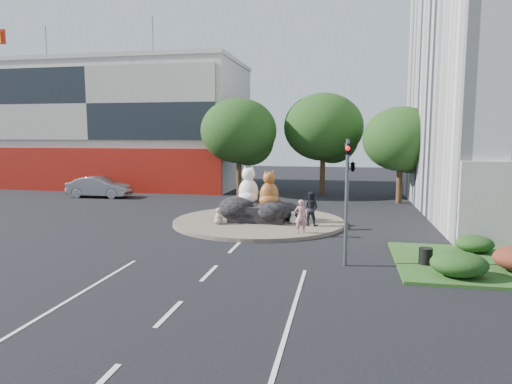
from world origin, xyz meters
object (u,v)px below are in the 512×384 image
at_px(pedestrian_dark, 311,208).
at_px(litter_bin, 426,256).
at_px(kitten_calico, 219,216).
at_px(cat_white, 248,185).
at_px(kitten_white, 293,217).
at_px(parked_car, 99,187).
at_px(pedestrian_pink, 301,216).
at_px(cat_tabby, 269,188).

height_order(pedestrian_dark, litter_bin, pedestrian_dark).
bearing_deg(kitten_calico, cat_white, 77.67).
distance_m(cat_white, kitten_white, 3.31).
distance_m(kitten_white, litter_bin, 9.11).
distance_m(parked_car, litter_bin, 28.33).
relative_size(pedestrian_dark, litter_bin, 2.95).
distance_m(kitten_calico, pedestrian_pink, 4.98).
relative_size(pedestrian_pink, litter_bin, 2.67).
height_order(cat_tabby, pedestrian_dark, cat_tabby).
bearing_deg(cat_white, pedestrian_pink, -33.75).
distance_m(kitten_white, pedestrian_pink, 2.53).
xyz_separation_m(kitten_calico, parked_car, (-13.18, 10.22, 0.19)).
relative_size(kitten_white, litter_bin, 1.13).
relative_size(pedestrian_dark, parked_car, 0.36).
height_order(kitten_white, parked_car, parked_car).
xyz_separation_m(cat_tabby, parked_car, (-15.85, 9.00, -1.28)).
distance_m(cat_tabby, litter_bin, 10.44).
distance_m(pedestrian_pink, parked_car, 21.40).
distance_m(pedestrian_dark, parked_car, 20.68).
height_order(cat_tabby, kitten_white, cat_tabby).
height_order(cat_tabby, pedestrian_pink, cat_tabby).
height_order(cat_white, parked_car, cat_white).
bearing_deg(pedestrian_dark, cat_white, -1.56).
relative_size(kitten_calico, kitten_white, 1.31).
relative_size(kitten_white, parked_car, 0.14).
xyz_separation_m(cat_tabby, kitten_calico, (-2.67, -1.22, -1.47)).
relative_size(cat_white, kitten_white, 3.14).
height_order(pedestrian_pink, parked_car, pedestrian_pink).
distance_m(kitten_calico, kitten_white, 4.19).
xyz_separation_m(cat_white, kitten_calico, (-1.34, -1.74, -1.56)).
relative_size(cat_tabby, kitten_white, 2.89).
bearing_deg(parked_car, kitten_calico, -129.22).
height_order(kitten_calico, kitten_white, kitten_calico).
xyz_separation_m(kitten_white, parked_car, (-17.26, 9.30, 0.30)).
xyz_separation_m(cat_tabby, pedestrian_pink, (2.08, -2.69, -1.09)).
distance_m(cat_white, litter_bin, 11.77).
height_order(cat_white, cat_tabby, cat_white).
bearing_deg(litter_bin, parked_car, 145.22).
bearing_deg(kitten_white, litter_bin, -63.28).
height_order(kitten_calico, pedestrian_pink, pedestrian_pink).
relative_size(cat_white, pedestrian_dark, 1.20).
height_order(kitten_calico, parked_car, parked_car).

